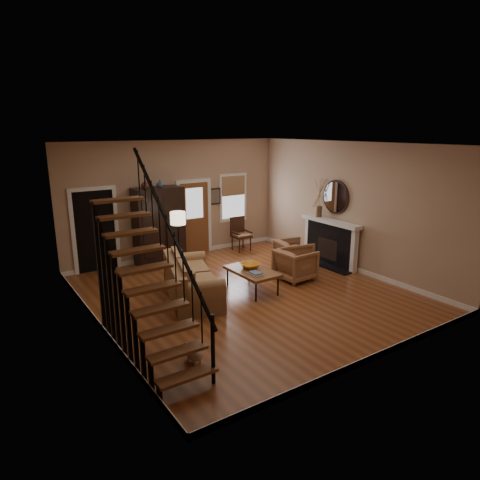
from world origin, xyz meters
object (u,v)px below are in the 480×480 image
coffee_table (252,280)px  armchair_left (295,264)px  floor_lamp (179,244)px  side_chair (241,234)px  armchair_right (293,254)px  armoire (159,226)px  sofa (192,279)px

coffee_table → armchair_left: bearing=1.1°
coffee_table → floor_lamp: floor_lamp is taller
armchair_left → coffee_table: bearing=88.5°
side_chair → armchair_right: bearing=-84.6°
armchair_left → floor_lamp: size_ratio=0.52×
armoire → coffee_table: (0.92, -3.07, -0.80)m
armchair_left → side_chair: size_ratio=0.83×
armoire → floor_lamp: 1.22m
side_chair → coffee_table: bearing=-119.6°
floor_lamp → armchair_left: bearing=-39.7°
sofa → side_chair: side_chair is taller
sofa → armchair_right: 3.18m
side_chair → armchair_left: bearing=-96.4°
armchair_right → coffee_table: bearing=123.3°
armoire → armchair_left: bearing=-53.8°
sofa → armchair_left: (2.64, -0.37, -0.04)m
armoire → side_chair: 2.61m
armchair_left → armoire: bearing=33.7°
coffee_table → side_chair: 3.31m
sofa → armchair_right: size_ratio=2.69×
armchair_left → armchair_right: armchair_left is taller
coffee_table → side_chair: bearing=60.4°
coffee_table → armchair_left: armchair_left is taller
armchair_right → side_chair: bearing=17.7°
armoire → armchair_left: armoire is taller
armoire → floor_lamp: (0.01, -1.20, -0.23)m
side_chair → floor_lamp: bearing=-158.6°
armchair_left → floor_lamp: 2.93m
coffee_table → armchair_right: size_ratio=1.54×
armchair_left → armchair_right: 0.86m
armoire → armchair_right: 3.69m
floor_lamp → coffee_table: bearing=-64.1°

